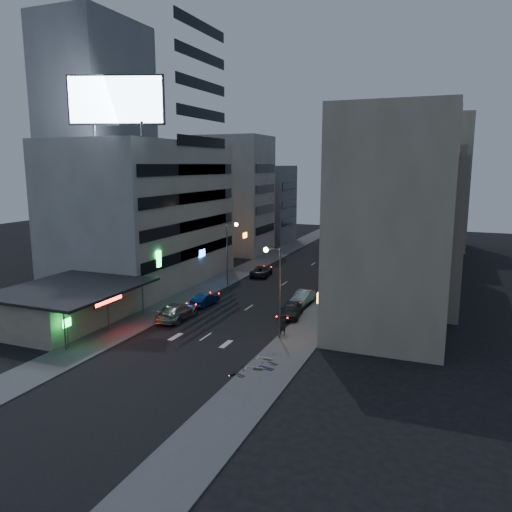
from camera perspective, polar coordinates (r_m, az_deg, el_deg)
The scene contains 29 objects.
ground at distance 42.19m, azimuth -8.35°, elevation -10.81°, with size 180.00×180.00×0.00m, color black.
sidewalk_left at distance 71.37m, azimuth -1.79°, elevation -1.84°, with size 4.00×120.00×0.12m, color #4C4C4F.
sidewalk_right at distance 66.71m, azimuth 10.92°, elevation -2.90°, with size 4.00×120.00×0.12m, color #4C4C4F.
food_court at distance 51.14m, azimuth -20.89°, elevation -5.26°, with size 11.00×13.00×3.88m.
white_building at distance 65.68m, azimuth -12.63°, elevation 4.74°, with size 14.00×24.00×18.00m, color #B4B5B0.
grey_tower at distance 73.21m, azimuth -17.46°, elevation 11.35°, with size 10.00×14.00×34.00m, color gray.
shophouse_near at distance 44.92m, azimuth 15.28°, elevation 3.40°, with size 10.00×11.00×20.00m, color #B7AE8F.
shophouse_mid at distance 56.48m, azimuth 17.09°, elevation 2.63°, with size 11.00×12.00×16.00m, color gray.
shophouse_far at distance 69.15m, azimuth 17.78°, elevation 6.44°, with size 10.00×14.00×22.00m, color #B7AE8F.
far_left_a at distance 86.66m, azimuth -2.38°, elevation 6.96°, with size 11.00×10.00×20.00m, color #B4B5B0.
far_left_b at distance 98.98m, azimuth 0.48°, elevation 5.94°, with size 12.00×10.00×15.00m, color gray.
far_right_a at distance 84.18m, azimuth 18.84°, elevation 5.63°, with size 11.00×12.00×18.00m, color gray.
far_right_b at distance 97.97m, azimuth 19.72°, elevation 7.93°, with size 12.00×12.00×24.00m, color #B7AE8F.
billboard at distance 55.29m, azimuth -15.71°, elevation 16.75°, with size 9.52×3.75×6.20m.
street_lamp_right_near at distance 43.42m, azimuth 2.25°, elevation -2.68°, with size 1.60×0.44×8.02m.
street_lamp_left at distance 62.38m, azimuth -3.00°, elevation 1.32°, with size 1.60×0.44×8.02m.
street_lamp_right_far at distance 75.82m, azimuth 10.97°, elevation 2.76°, with size 1.60×0.44×8.02m.
parked_car_right_near at distance 50.53m, azimuth 4.02°, elevation -6.17°, with size 1.88×4.66×1.59m, color #26262B.
parked_car_right_mid at distance 55.40m, azimuth 5.36°, elevation -4.76°, with size 1.56×4.49×1.48m, color #A7AAAF.
parked_car_left at distance 69.01m, azimuth 0.61°, elevation -1.72°, with size 2.32×5.03×1.40m, color #2A2A2F.
parked_car_right_far at distance 73.47m, azimuth 9.79°, elevation -1.12°, with size 2.00×4.91×1.43m, color #A7AAB0.
road_car_blue at distance 54.94m, azimuth -5.85°, elevation -4.98°, with size 1.42×4.07×1.34m, color navy.
road_car_silver at distance 50.46m, azimuth -9.00°, elevation -6.28°, with size 2.28×5.62×1.63m, color #A9ACB2.
person at distance 45.20m, azimuth 3.04°, elevation -7.85°, with size 0.67×0.44×1.84m, color black.
scooter_black_a at distance 36.86m, azimuth -1.13°, elevation -12.86°, with size 1.67×0.56×1.02m, color black, non-canonical shape.
scooter_silver_a at distance 38.24m, azimuth 0.85°, elevation -11.79°, with size 2.03×0.68×1.24m, color #989A9F, non-canonical shape.
scooter_blue at distance 38.05m, azimuth 2.15°, elevation -12.00°, with size 1.86×0.62×1.14m, color navy, non-canonical shape.
scooter_black_b at distance 38.88m, azimuth 2.62°, elevation -11.62°, with size 1.62×0.54×0.99m, color black, non-canonical shape.
scooter_silver_b at distance 39.94m, azimuth 1.99°, elevation -10.89°, with size 1.86×0.62×1.14m, color #B1B5B9, non-canonical shape.
Camera 1 is at (20.12, -33.83, 15.18)m, focal length 35.00 mm.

